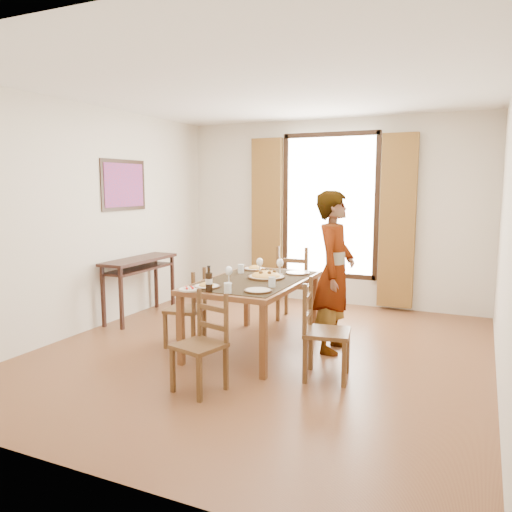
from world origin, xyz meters
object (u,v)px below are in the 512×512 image
at_px(man, 335,272).
at_px(pasta_platter, 266,274).
at_px(dining_table, 254,286).
at_px(console_table, 139,267).

distance_m(man, pasta_platter, 0.73).
height_order(dining_table, man, man).
distance_m(dining_table, pasta_platter, 0.19).
bearing_deg(man, pasta_platter, 103.88).
xyz_separation_m(console_table, dining_table, (1.90, -0.52, 0.01)).
distance_m(console_table, man, 2.71).
height_order(console_table, man, man).
height_order(man, pasta_platter, man).
relative_size(console_table, man, 0.71).
height_order(dining_table, pasta_platter, pasta_platter).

